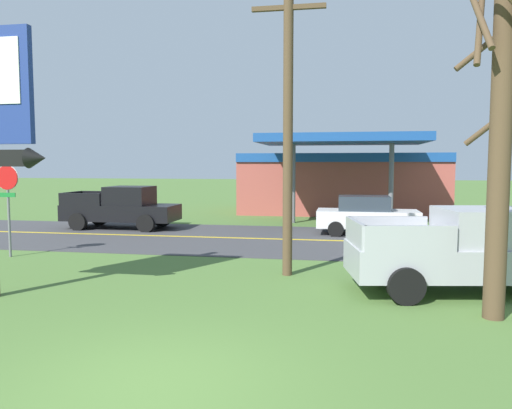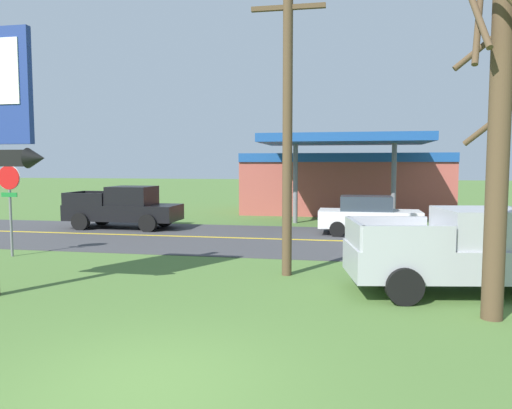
{
  "view_description": "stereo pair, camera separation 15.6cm",
  "coord_description": "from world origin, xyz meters",
  "views": [
    {
      "loc": [
        2.5,
        -6.0,
        2.97
      ],
      "look_at": [
        0.0,
        8.0,
        1.8
      ],
      "focal_mm": 34.3,
      "sensor_mm": 36.0,
      "label": 1
    },
    {
      "loc": [
        2.65,
        -5.98,
        2.97
      ],
      "look_at": [
        0.0,
        8.0,
        1.8
      ],
      "focal_mm": 34.3,
      "sensor_mm": 36.0,
      "label": 2
    }
  ],
  "objects": [
    {
      "name": "bare_tree",
      "position": [
        5.41,
        3.93,
        3.46
      ],
      "size": [
        1.88,
        1.89,
        6.6
      ],
      "color": "brown",
      "rests_on": "ground"
    },
    {
      "name": "gas_station",
      "position": [
        2.41,
        24.26,
        1.94
      ],
      "size": [
        12.0,
        11.5,
        4.4
      ],
      "color": "#A84C42",
      "rests_on": "ground"
    },
    {
      "name": "utility_pole",
      "position": [
        1.05,
        6.9,
        4.47
      ],
      "size": [
        2.14,
        0.26,
        8.3
      ],
      "color": "brown",
      "rests_on": "ground"
    },
    {
      "name": "ground_plane",
      "position": [
        0.0,
        0.0,
        0.0
      ],
      "size": [
        180.0,
        180.0,
        0.0
      ],
      "primitive_type": "plane",
      "color": "#4C7033"
    },
    {
      "name": "pickup_black_on_road",
      "position": [
        -7.51,
        15.0,
        0.96
      ],
      "size": [
        5.2,
        2.24,
        1.96
      ],
      "color": "black",
      "rests_on": "ground"
    },
    {
      "name": "pickup_silver_parked_on_lawn",
      "position": [
        5.33,
        5.84,
        0.96
      ],
      "size": [
        5.46,
        2.9,
        1.96
      ],
      "color": "#A8AAAF",
      "rests_on": "ground"
    },
    {
      "name": "road_centre_line",
      "position": [
        0.0,
        13.0,
        0.02
      ],
      "size": [
        126.0,
        0.2,
        0.01
      ],
      "primitive_type": "cube",
      "color": "gold",
      "rests_on": "road_asphalt"
    },
    {
      "name": "car_white_near_lane",
      "position": [
        3.49,
        15.0,
        0.83
      ],
      "size": [
        4.2,
        2.0,
        1.64
      ],
      "color": "silver",
      "rests_on": "ground"
    },
    {
      "name": "road_asphalt",
      "position": [
        0.0,
        13.0,
        0.01
      ],
      "size": [
        140.0,
        8.0,
        0.02
      ],
      "primitive_type": "cube",
      "color": "#3D3D3F",
      "rests_on": "ground"
    },
    {
      "name": "stop_sign",
      "position": [
        -8.02,
        7.89,
        2.03
      ],
      "size": [
        0.8,
        0.08,
        2.95
      ],
      "color": "slate",
      "rests_on": "ground"
    }
  ]
}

